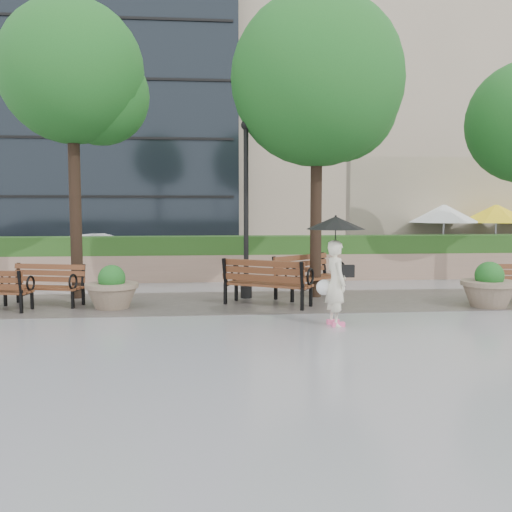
{
  "coord_description": "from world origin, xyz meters",
  "views": [
    {
      "loc": [
        -0.69,
        -10.21,
        2.25
      ],
      "look_at": [
        0.51,
        2.86,
        1.1
      ],
      "focal_mm": 40.0,
      "sensor_mm": 36.0,
      "label": 1
    }
  ],
  "objects": [
    {
      "name": "cafe_wall",
      "position": [
        9.5,
        10.0,
        2.0
      ],
      "size": [
        10.0,
        0.6,
        4.0
      ],
      "primitive_type": "cube",
      "color": "tan",
      "rests_on": "ground"
    },
    {
      "name": "asphalt_street",
      "position": [
        0.0,
        11.0,
        0.0
      ],
      "size": [
        40.0,
        7.0,
        0.0
      ],
      "primitive_type": "cube",
      "color": "black",
      "rests_on": "ground"
    },
    {
      "name": "pedestrian",
      "position": [
        1.78,
        0.27,
        1.25
      ],
      "size": [
        1.12,
        1.12,
        2.05
      ],
      "rotation": [
        0.0,
        0.0,
        1.74
      ],
      "color": "#ECE4C6",
      "rests_on": "ground"
    },
    {
      "name": "bench_2",
      "position": [
        0.73,
        2.47,
        0.31
      ],
      "size": [
        2.09,
        1.67,
        1.06
      ],
      "rotation": [
        0.0,
        0.0,
        2.61
      ],
      "color": "brown",
      "rests_on": "ground"
    },
    {
      "name": "car_right",
      "position": [
        -4.36,
        10.4,
        0.63
      ],
      "size": [
        4.03,
        2.21,
        1.26
      ],
      "primitive_type": "imported",
      "rotation": [
        0.0,
        0.0,
        1.33
      ],
      "color": "silver",
      "rests_on": "ground"
    },
    {
      "name": "tree_0",
      "position": [
        -3.63,
        4.03,
        5.28
      ],
      "size": [
        3.49,
        3.4,
        7.13
      ],
      "color": "black",
      "rests_on": "ground"
    },
    {
      "name": "planter_left",
      "position": [
        -2.71,
        2.44,
        0.38
      ],
      "size": [
        1.15,
        1.15,
        0.97
      ],
      "color": "#7F6B56",
      "rests_on": "ground"
    },
    {
      "name": "patio_umb_white",
      "position": [
        7.54,
        8.72,
        1.99
      ],
      "size": [
        2.5,
        2.5,
        2.3
      ],
      "color": "black",
      "rests_on": "ground"
    },
    {
      "name": "bench_1",
      "position": [
        -4.28,
        2.91,
        0.28
      ],
      "size": [
        1.84,
        1.14,
        0.93
      ],
      "rotation": [
        0.0,
        0.0,
        -0.28
      ],
      "color": "brown",
      "rests_on": "ground"
    },
    {
      "name": "hedge_wall",
      "position": [
        0.0,
        7.0,
        0.66
      ],
      "size": [
        24.0,
        0.8,
        1.35
      ],
      "color": "#9D7B65",
      "rests_on": "ground"
    },
    {
      "name": "tree_1",
      "position": [
        2.21,
        3.69,
        5.15
      ],
      "size": [
        4.17,
        4.17,
        7.37
      ],
      "color": "black",
      "rests_on": "ground"
    },
    {
      "name": "patio_umb_yellow_a",
      "position": [
        9.28,
        8.46,
        1.99
      ],
      "size": [
        2.5,
        2.5,
        2.3
      ],
      "color": "black",
      "rests_on": "ground"
    },
    {
      "name": "cafe_hedge",
      "position": [
        9.0,
        7.8,
        0.45
      ],
      "size": [
        8.0,
        0.5,
        0.9
      ],
      "primitive_type": "cube",
      "color": "#27501A",
      "rests_on": "ground"
    },
    {
      "name": "bldg_stone",
      "position": [
        10.0,
        23.0,
        10.0
      ],
      "size": [
        18.0,
        10.0,
        20.0
      ],
      "primitive_type": "cube",
      "color": "tan",
      "rests_on": "ground"
    },
    {
      "name": "bench_3",
      "position": [
        1.9,
        3.64,
        0.31
      ],
      "size": [
        1.97,
        1.79,
        1.03
      ],
      "rotation": [
        0.0,
        0.0,
        0.68
      ],
      "color": "brown",
      "rests_on": "ground"
    },
    {
      "name": "planter_right",
      "position": [
        5.64,
        1.85,
        0.4
      ],
      "size": [
        1.22,
        1.22,
        1.02
      ],
      "color": "#7F6B56",
      "rests_on": "ground"
    },
    {
      "name": "bldg_glass",
      "position": [
        -9.0,
        22.0,
        12.5
      ],
      "size": [
        20.0,
        10.0,
        25.0
      ],
      "primitive_type": "cube",
      "color": "black",
      "rests_on": "ground"
    },
    {
      "name": "cobble_strip",
      "position": [
        0.0,
        3.0,
        0.01
      ],
      "size": [
        28.0,
        3.2,
        0.01
      ],
      "primitive_type": "cube",
      "color": "#383330",
      "rests_on": "ground"
    },
    {
      "name": "lamppost",
      "position": [
        0.34,
        3.58,
        1.9
      ],
      "size": [
        0.28,
        0.28,
        4.3
      ],
      "color": "black",
      "rests_on": "ground"
    },
    {
      "name": "ground",
      "position": [
        0.0,
        0.0,
        0.0
      ],
      "size": [
        100.0,
        100.0,
        0.0
      ],
      "primitive_type": "plane",
      "color": "gray",
      "rests_on": "ground"
    }
  ]
}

